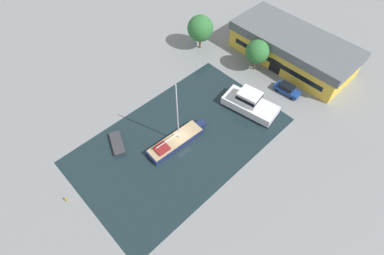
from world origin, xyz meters
The scene contains 10 objects.
ground_plane centered at (0.00, 0.00, 0.00)m, with size 440.00×440.00×0.00m, color gray.
water_canal centered at (0.00, 0.00, 0.00)m, with size 20.14×33.20×0.01m, color #19282D.
warehouse_building centered at (0.45, 28.82, 2.83)m, with size 23.78×10.56×5.60m.
quay_tree_near_building centered at (-2.68, 21.59, 4.11)m, with size 4.38×4.38×6.31m.
quay_tree_by_water centered at (-14.68, 18.81, 4.52)m, with size 5.13×5.13×7.10m.
parked_car centered at (5.37, 20.82, 0.85)m, with size 4.82×2.22×1.72m.
sailboat_moored centered at (-0.03, -0.91, 0.61)m, with size 3.12×10.78×12.24m.
motor_cruiser centered at (3.17, 12.98, 1.29)m, with size 9.89×5.72×3.58m.
small_dinghy centered at (-6.14, -7.77, 0.33)m, with size 4.76×3.28×0.64m.
mooring_bollard centered at (-3.22, -18.23, 0.41)m, with size 0.30×0.30×0.77m.
Camera 1 is at (21.26, -17.88, 38.57)m, focal length 28.00 mm.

